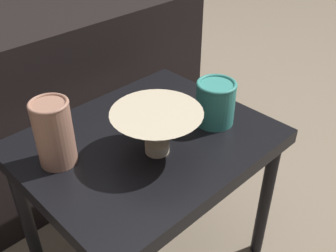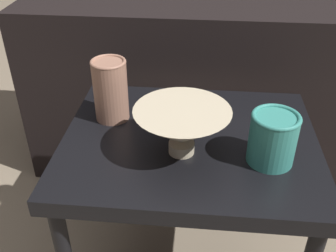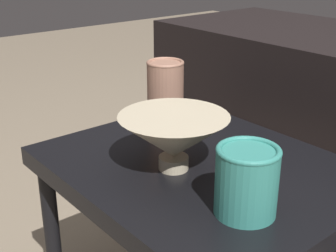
% 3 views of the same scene
% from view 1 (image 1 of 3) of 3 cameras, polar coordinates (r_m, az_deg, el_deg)
% --- Properties ---
extents(table, '(0.61, 0.50, 0.48)m').
position_cam_1_polar(table, '(1.03, -3.08, -4.33)').
color(table, black).
rests_on(table, ground_plane).
extents(couch_backdrop, '(1.23, 0.50, 0.65)m').
position_cam_1_polar(couch_backdrop, '(1.52, -18.48, 3.41)').
color(couch_backdrop, black).
rests_on(couch_backdrop, ground_plane).
extents(bowl, '(0.21, 0.21, 0.11)m').
position_cam_1_polar(bowl, '(0.91, -1.64, -0.32)').
color(bowl, '#C1B293').
rests_on(bowl, table).
extents(vase_textured_left, '(0.09, 0.09, 0.16)m').
position_cam_1_polar(vase_textured_left, '(0.91, -16.23, -0.87)').
color(vase_textured_left, '#996B56').
rests_on(vase_textured_left, table).
extents(vase_colorful_right, '(0.10, 0.10, 0.12)m').
position_cam_1_polar(vase_colorful_right, '(1.03, 6.89, 3.50)').
color(vase_colorful_right, teal).
rests_on(vase_colorful_right, table).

